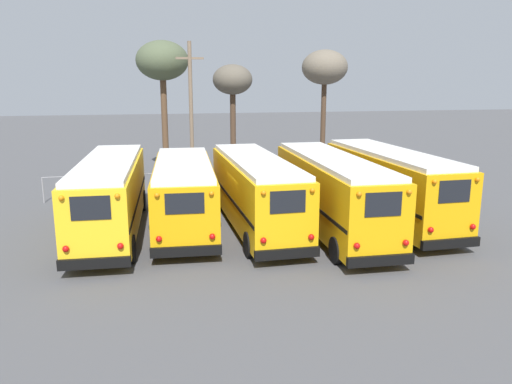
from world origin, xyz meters
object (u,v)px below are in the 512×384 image
at_px(school_bus_4, 389,184).
at_px(utility_pole, 191,108).
at_px(bare_tree_0, 162,63).
at_px(bare_tree_1, 233,82).
at_px(school_bus_0, 110,194).
at_px(school_bus_2, 256,190).
at_px(bare_tree_2, 325,69).
at_px(school_bus_3, 331,191).
at_px(school_bus_1, 184,192).

distance_m(school_bus_4, utility_pole, 15.22).
xyz_separation_m(bare_tree_0, bare_tree_1, (5.20, 2.17, -1.30)).
xyz_separation_m(school_bus_0, school_bus_2, (6.24, -0.42, -0.03)).
relative_size(utility_pole, bare_tree_2, 1.02).
xyz_separation_m(school_bus_3, bare_tree_2, (5.60, 17.02, 5.53)).
xyz_separation_m(school_bus_1, bare_tree_0, (-0.31, 14.06, 5.97)).
bearing_deg(school_bus_1, school_bus_2, -9.16).
bearing_deg(school_bus_0, school_bus_1, 1.59).
bearing_deg(school_bus_3, school_bus_2, 160.50).
bearing_deg(school_bus_2, utility_pole, 98.09).
relative_size(school_bus_1, school_bus_3, 0.89).
bearing_deg(school_bus_2, school_bus_0, 176.18).
bearing_deg(school_bus_3, bare_tree_0, 112.68).
relative_size(school_bus_3, school_bus_4, 1.07).
height_order(school_bus_3, school_bus_4, school_bus_4).
bearing_deg(utility_pole, bare_tree_1, 51.59).
relative_size(school_bus_1, bare_tree_1, 1.24).
height_order(school_bus_2, bare_tree_0, bare_tree_0).
bearing_deg(school_bus_3, bare_tree_1, 94.33).
distance_m(school_bus_0, bare_tree_0, 15.58).
relative_size(school_bus_2, bare_tree_0, 1.12).
relative_size(school_bus_3, bare_tree_2, 1.22).
height_order(utility_pole, bare_tree_1, utility_pole).
height_order(school_bus_0, bare_tree_2, bare_tree_2).
relative_size(bare_tree_0, bare_tree_2, 1.04).
height_order(school_bus_0, school_bus_2, school_bus_0).
relative_size(school_bus_0, school_bus_1, 1.10).
bearing_deg(bare_tree_2, bare_tree_1, 173.23).
xyz_separation_m(utility_pole, bare_tree_2, (10.47, 3.61, 2.65)).
xyz_separation_m(school_bus_1, utility_pole, (1.37, 11.80, 2.99)).
xyz_separation_m(school_bus_3, bare_tree_0, (-6.55, 15.67, 5.86)).
height_order(school_bus_2, bare_tree_2, bare_tree_2).
relative_size(bare_tree_0, bare_tree_1, 1.19).
relative_size(school_bus_4, utility_pole, 1.12).
bearing_deg(school_bus_0, bare_tree_1, 63.87).
xyz_separation_m(school_bus_4, bare_tree_2, (2.48, 16.25, 5.50)).
xyz_separation_m(utility_pole, bare_tree_0, (-1.68, 2.26, 2.98)).
bearing_deg(school_bus_1, bare_tree_2, 52.46).
height_order(school_bus_1, bare_tree_0, bare_tree_0).
height_order(school_bus_3, bare_tree_2, bare_tree_2).
xyz_separation_m(school_bus_4, bare_tree_0, (-9.67, 14.90, 5.83)).
xyz_separation_m(bare_tree_1, bare_tree_2, (6.95, -0.83, 0.97)).
bearing_deg(school_bus_2, bare_tree_1, 83.97).
relative_size(school_bus_4, bare_tree_1, 1.30).
xyz_separation_m(school_bus_2, bare_tree_1, (1.77, 16.74, 4.61)).
relative_size(school_bus_3, bare_tree_0, 1.17).
bearing_deg(bare_tree_0, school_bus_3, -67.32).
bearing_deg(school_bus_2, school_bus_4, -3.08).
bearing_deg(bare_tree_0, school_bus_2, -76.75).
distance_m(school_bus_1, school_bus_4, 9.40).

